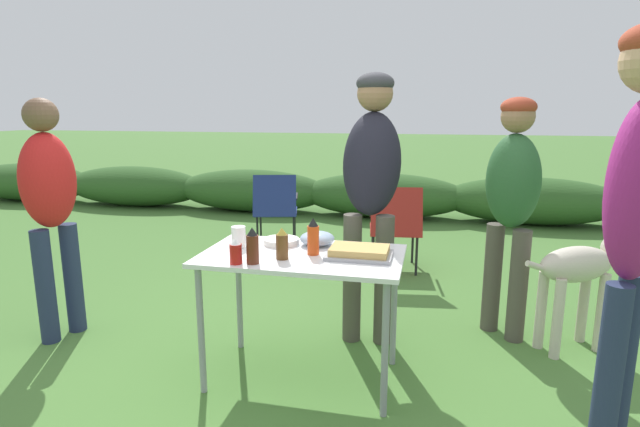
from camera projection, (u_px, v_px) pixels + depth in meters
name	position (u px, v px, depth m)	size (l,w,h in m)	color
ground_plane	(303.00, 377.00, 2.88)	(60.00, 60.00, 0.00)	#477533
shrub_hedge	(384.00, 195.00, 7.14)	(14.40, 0.90, 0.63)	#2D5623
folding_table	(302.00, 267.00, 2.75)	(1.10, 0.64, 0.74)	white
food_tray	(359.00, 252.00, 2.67)	(0.35, 0.24, 0.06)	#9E9EA3
plate_stack	(281.00, 241.00, 2.92)	(0.21, 0.21, 0.03)	white
mixing_bowl	(317.00, 238.00, 2.90)	(0.20, 0.20, 0.08)	#99B2CC
paper_cup_stack	(239.00, 237.00, 2.84)	(0.08, 0.08, 0.12)	white
ketchup_bottle	(236.00, 252.00, 2.54)	(0.06, 0.06, 0.13)	red
bbq_sauce_bottle	(252.00, 246.00, 2.54)	(0.06, 0.06, 0.19)	#562314
hot_sauce_bottle	(313.00, 237.00, 2.70)	(0.06, 0.06, 0.20)	#CC4214
beer_bottle	(282.00, 244.00, 2.62)	(0.07, 0.07, 0.17)	brown
standing_person_in_gray_fleece	(372.00, 174.00, 3.24)	(0.39, 0.52, 1.75)	#4C473D
standing_person_in_red_jacket	(638.00, 198.00, 1.88)	(0.36, 0.39, 1.82)	#232D4C
standing_person_in_dark_puffer	(512.00, 194.00, 3.23)	(0.46, 0.45, 1.59)	#4C473D
standing_person_in_navy_coat	(50.00, 198.00, 3.22)	(0.35, 0.42, 1.59)	#232D4C
dog	(581.00, 271.00, 3.13)	(0.74, 0.48, 0.74)	beige
camp_chair_green_behind_table	(395.00, 224.00, 4.66)	(0.54, 0.65, 0.83)	maroon
camp_chair_near_hedge	(276.00, 206.00, 5.51)	(0.60, 0.69, 0.83)	navy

